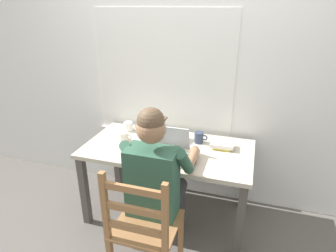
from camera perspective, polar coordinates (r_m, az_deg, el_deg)
ground_plane at (r=2.85m, az=-0.04°, el=-16.86°), size 8.00×8.00×0.00m
back_wall at (r=2.67m, az=2.74°, el=11.51°), size 6.00×0.08×2.60m
desk at (r=2.50m, az=-0.05°, el=-6.09°), size 1.42×0.73×0.70m
seated_person at (r=2.09m, az=-2.10°, el=-10.10°), size 0.50×0.60×1.25m
wooden_chair at (r=2.02m, az=-4.76°, el=-19.55°), size 0.42×0.42×0.94m
laptop at (r=2.31m, az=-0.31°, el=-4.61°), size 0.33×0.31×0.23m
computer_mouse at (r=2.22m, az=4.78°, el=-7.10°), size 0.06×0.10×0.03m
coffee_mug_white at (r=2.58m, az=-8.71°, el=-2.11°), size 0.12×0.08×0.09m
coffee_mug_dark at (r=2.54m, az=6.17°, el=-2.28°), size 0.12×0.08×0.10m
coffee_mug_spare at (r=2.79m, az=-7.82°, el=-0.08°), size 0.12×0.08×0.09m
book_stack_main at (r=2.57m, az=0.93°, el=-1.78°), size 0.21×0.16×0.09m
book_stack_side at (r=2.48m, az=10.64°, el=-3.71°), size 0.20×0.14×0.05m
paper_pile_near_laptop at (r=2.40m, az=2.14°, el=-4.71°), size 0.27×0.20×0.02m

